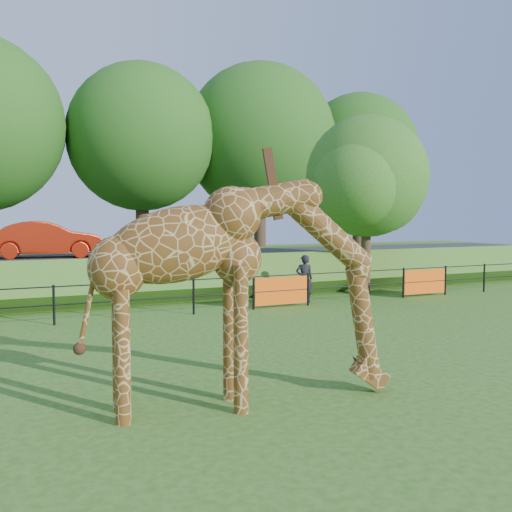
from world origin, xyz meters
The scene contains 9 objects.
ground centered at (0.00, 0.00, 0.00)m, with size 90.00×90.00×0.00m, color #315C17.
giraffe centered at (-2.02, -0.22, 1.78)m, with size 4.99×0.92×3.56m, color #5E3613, non-canonical shape.
perimeter_fence centered at (0.00, 8.00, 0.55)m, with size 28.07×0.10×1.10m, color black, non-canonical shape.
embankment centered at (0.00, 15.50, 0.65)m, with size 40.00×9.00×1.30m, color #315C17.
road centered at (0.00, 14.00, 1.36)m, with size 40.00×5.00×0.12m, color #313134.
car_red centered at (-3.56, 14.27, 2.10)m, with size 1.43×4.11×1.35m, color red.
visitor centered at (4.23, 8.63, 0.82)m, with size 0.60×0.39×1.64m, color black.
tree_east centered at (7.60, 9.63, 4.28)m, with size 5.40×4.71×6.76m.
bg_tree_line centered at (1.89, 22.00, 7.19)m, with size 37.30×8.80×11.82m.
Camera 1 is at (-5.62, -8.21, 2.96)m, focal length 40.00 mm.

